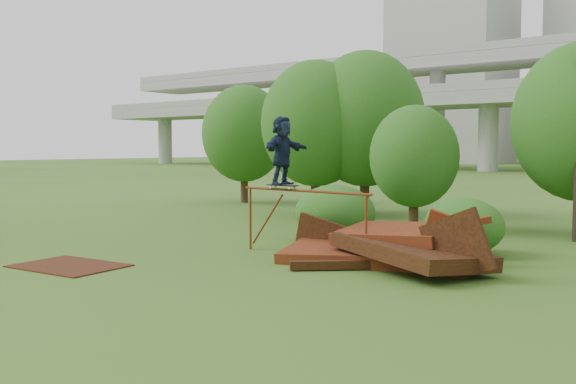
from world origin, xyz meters
The scene contains 13 objects.
ground centered at (0.00, 0.00, 0.00)m, with size 240.00×240.00×0.00m, color #2D5116.
scrap_pile centered at (1.55, 2.61, 0.37)m, with size 5.69×3.66×1.80m.
grind_rail centered at (-0.52, 2.26, 1.28)m, with size 3.96×0.30×1.66m.
skateboard centered at (-1.22, 2.31, 1.73)m, with size 0.89×0.29×0.09m.
skater centered at (-1.22, 2.31, 2.60)m, with size 1.59×0.51×1.71m, color #121E34.
flat_plate centered at (-3.94, -1.99, 0.01)m, with size 2.38×1.70×0.03m, color #3B1A0C.
tree_0 centered at (-6.09, 10.49, 3.61)m, with size 4.34×4.34×6.11m.
tree_1 centered at (-4.56, 11.71, 3.80)m, with size 4.66×4.66×6.48m.
tree_2 centered at (-0.79, 8.56, 2.38)m, with size 2.87×2.87×4.04m.
tree_6 centered at (-12.07, 12.90, 3.34)m, with size 4.07×4.07×5.68m.
shrub_left centered at (-1.40, 4.93, 0.81)m, with size 2.35×2.17×1.62m, color #214512.
shrub_right centered at (2.39, 5.05, 0.71)m, with size 2.02×1.85×1.43m, color #214512.
building_left centered at (-38.00, 95.00, 17.50)m, with size 18.00×16.00×35.00m, color #9E9E99.
Camera 1 is at (8.77, -10.16, 2.68)m, focal length 40.00 mm.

